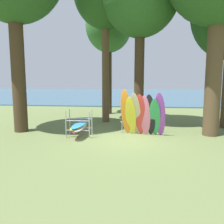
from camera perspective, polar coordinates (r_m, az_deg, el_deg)
name	(u,v)px	position (r m, az deg, el deg)	size (l,w,h in m)	color
ground_plane	(125,141)	(10.45, 3.06, -7.03)	(80.00, 80.00, 0.00)	olive
lake_water	(136,94)	(40.32, 5.83, 4.29)	(80.00, 36.00, 0.10)	#38607A
tree_mid_behind	(109,27)	(18.60, -0.81, 19.90)	(3.43, 3.43, 8.59)	#42301E
leaning_board_pile	(142,115)	(11.37, 7.34, -0.68)	(2.27, 0.99, 2.23)	orange
board_storage_rack	(79,126)	(11.28, -7.86, -3.37)	(1.15, 2.13, 1.25)	#9EA0A5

